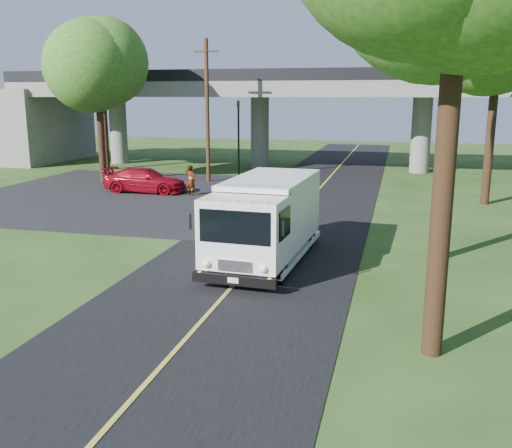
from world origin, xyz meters
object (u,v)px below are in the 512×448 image
(traffic_signal, at_px, (239,131))
(red_sedan, at_px, (145,180))
(utility_pole, at_px, (207,110))
(tree_left_lot, at_px, (98,56))
(step_van, at_px, (266,218))
(tree_left_far, at_px, (103,68))
(pedestrian, at_px, (191,180))
(tree_right_far, at_px, (504,37))

(traffic_signal, xyz_separation_m, red_sedan, (-3.69, -6.91, -2.50))
(utility_pole, bearing_deg, red_sedan, -114.04)
(tree_left_lot, distance_m, step_van, 21.48)
(tree_left_lot, bearing_deg, tree_left_far, 116.57)
(traffic_signal, xyz_separation_m, tree_left_far, (-10.79, 1.84, 4.25))
(tree_left_lot, distance_m, red_sedan, 8.73)
(traffic_signal, height_order, tree_left_far, tree_left_far)
(pedestrian, bearing_deg, tree_left_far, -17.39)
(tree_right_far, height_order, tree_left_far, tree_right_far)
(tree_right_far, height_order, tree_left_lot, tree_right_far)
(tree_right_far, bearing_deg, pedestrian, -175.85)
(tree_right_far, relative_size, tree_left_far, 1.11)
(step_van, bearing_deg, tree_left_far, 132.43)
(utility_pole, xyz_separation_m, pedestrian, (0.78, -5.32, -3.73))
(utility_pole, relative_size, pedestrian, 5.23)
(tree_right_far, relative_size, tree_left_lot, 1.05)
(tree_right_far, bearing_deg, red_sedan, -177.74)
(red_sedan, relative_size, pedestrian, 2.82)
(pedestrian, bearing_deg, traffic_signal, -70.74)
(traffic_signal, distance_m, tree_right_far, 17.18)
(tree_right_far, xyz_separation_m, step_van, (-8.85, -12.85, -6.77))
(traffic_signal, relative_size, pedestrian, 3.02)
(tree_left_lot, distance_m, pedestrian, 10.47)
(tree_left_far, xyz_separation_m, step_van, (17.15, -20.85, -5.91))
(traffic_signal, bearing_deg, utility_pole, -126.87)
(step_van, bearing_deg, utility_pole, 117.77)
(utility_pole, xyz_separation_m, tree_left_lot, (-6.29, -2.16, 3.31))
(tree_left_far, distance_m, red_sedan, 13.13)
(tree_right_far, bearing_deg, tree_left_lot, 175.03)
(tree_right_far, xyz_separation_m, tree_left_far, (-26.00, 8.00, -0.85))
(tree_right_far, relative_size, pedestrian, 6.38)
(utility_pole, height_order, step_van, utility_pole)
(red_sedan, height_order, pedestrian, pedestrian)
(traffic_signal, xyz_separation_m, utility_pole, (-1.50, -2.00, 1.40))
(utility_pole, height_order, tree_left_lot, tree_left_lot)
(traffic_signal, distance_m, pedestrian, 7.72)
(traffic_signal, height_order, pedestrian, traffic_signal)
(tree_left_far, height_order, red_sedan, tree_left_far)
(pedestrian, bearing_deg, tree_right_far, -150.97)
(tree_left_lot, bearing_deg, utility_pole, 18.97)
(traffic_signal, xyz_separation_m, step_van, (6.35, -19.02, -1.66))
(tree_left_far, bearing_deg, traffic_signal, -9.65)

